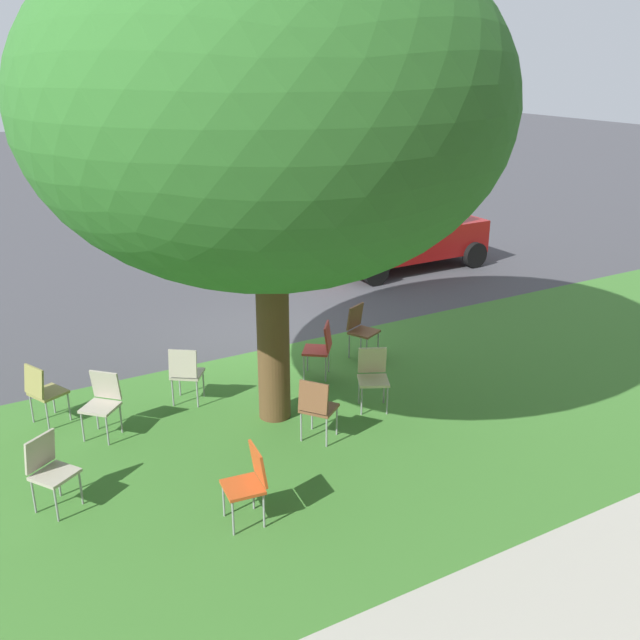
% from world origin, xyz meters
% --- Properties ---
extents(ground, '(80.00, 80.00, 0.00)m').
position_xyz_m(ground, '(0.00, 0.00, 0.00)').
color(ground, '#424247').
extents(grass_verge, '(48.00, 6.00, 0.01)m').
position_xyz_m(grass_verge, '(0.00, 3.20, 0.00)').
color(grass_verge, '#3D752D').
rests_on(grass_verge, ground).
extents(street_tree, '(5.91, 5.91, 6.37)m').
position_xyz_m(street_tree, '(1.06, 2.42, 4.18)').
color(street_tree, brown).
rests_on(street_tree, ground).
extents(chair_0, '(0.58, 0.58, 0.88)m').
position_xyz_m(chair_0, '(0.88, 3.31, 0.52)').
color(chair_0, brown).
rests_on(chair_0, ground).
extents(chair_1, '(0.57, 0.58, 0.88)m').
position_xyz_m(chair_1, '(4.15, 3.13, 0.52)').
color(chair_1, '#ADA393').
rests_on(chair_1, ground).
extents(chair_2, '(0.55, 0.55, 0.88)m').
position_xyz_m(chair_2, '(3.87, 1.08, 0.52)').
color(chair_2, olive).
rests_on(chair_2, ground).
extents(chair_3, '(0.47, 0.46, 0.88)m').
position_xyz_m(chair_3, '(2.35, 4.44, 0.52)').
color(chair_3, '#C64C1E').
rests_on(chair_3, ground).
extents(chair_4, '(0.58, 0.58, 0.88)m').
position_xyz_m(chair_4, '(-0.15, 1.62, 0.52)').
color(chair_4, '#B7332D').
rests_on(chair_4, ground).
extents(chair_5, '(0.58, 0.58, 0.88)m').
position_xyz_m(chair_5, '(1.99, 1.47, 0.52)').
color(chair_5, '#ADA393').
rests_on(chair_5, ground).
extents(chair_6, '(0.55, 0.56, 0.88)m').
position_xyz_m(chair_6, '(-1.12, 1.23, 0.52)').
color(chair_6, brown).
rests_on(chair_6, ground).
extents(chair_7, '(0.59, 0.59, 0.88)m').
position_xyz_m(chair_7, '(3.24, 1.78, 0.52)').
color(chair_7, '#ADA393').
rests_on(chair_7, ground).
extents(chair_8, '(0.55, 0.56, 0.88)m').
position_xyz_m(chair_8, '(-0.28, 2.86, 0.52)').
color(chair_8, beige).
rests_on(chair_8, ground).
extents(parked_car, '(3.70, 1.92, 1.65)m').
position_xyz_m(parked_car, '(-4.94, -2.74, 0.84)').
color(parked_car, maroon).
rests_on(parked_car, ground).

